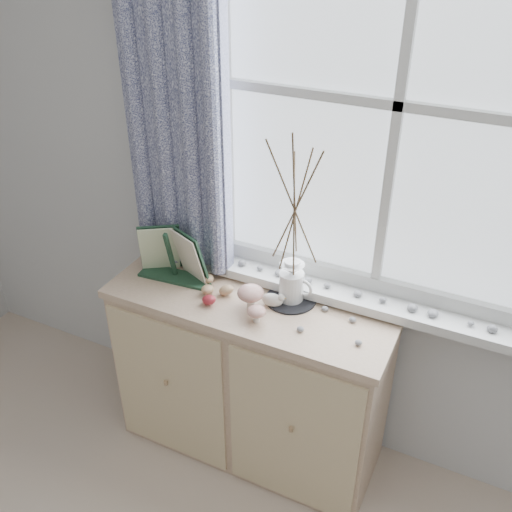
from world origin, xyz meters
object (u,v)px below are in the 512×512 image
Objects in this scene: twig_pitcher at (295,204)px; botanical_book at (169,256)px; toadstool_cluster at (252,298)px; sideboard at (250,377)px.

botanical_book is at bearing -156.51° from twig_pitcher.
toadstool_cluster is (0.40, -0.03, -0.06)m from botanical_book.
botanical_book is 2.24× the size of toadstool_cluster.
sideboard is 0.66m from botanical_book.
sideboard is at bearing -141.14° from twig_pitcher.
sideboard is 0.88m from twig_pitcher.
toadstool_cluster is at bearing -9.92° from botanical_book.
twig_pitcher reaches higher than sideboard.
twig_pitcher is at bearing 50.49° from toadstool_cluster.
sideboard is 7.52× the size of toadstool_cluster.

